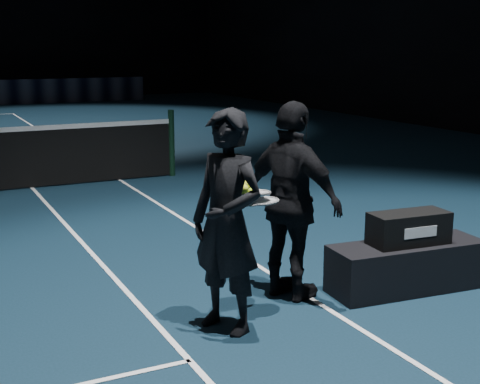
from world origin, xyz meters
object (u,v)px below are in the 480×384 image
object	(u,v)px
player_a	(227,222)
racket_lower	(264,201)
racket_upper	(256,192)
tennis_balls	(248,189)
racket_bag	(409,228)
player_bench	(407,266)
player_b	(292,202)

from	to	relation	value
player_a	racket_lower	bearing A→B (deg)	88.85
racket_upper	tennis_balls	size ratio (longest dim) A/B	5.67
racket_bag	racket_upper	bearing A→B (deg)	179.06
player_a	racket_upper	world-z (taller)	player_a
player_bench	racket_lower	size ratio (longest dim) A/B	2.09
player_a	racket_lower	world-z (taller)	player_a
player_bench	racket_lower	world-z (taller)	racket_lower
racket_upper	racket_bag	bearing A→B (deg)	-34.24
player_b	player_bench	bearing A→B (deg)	-127.07
player_bench	tennis_balls	world-z (taller)	tennis_balls
racket_bag	player_b	bearing A→B (deg)	168.66
player_b	tennis_balls	size ratio (longest dim) A/B	14.17
tennis_balls	racket_bag	bearing A→B (deg)	-2.14
racket_bag	player_a	distance (m)	1.82
racket_upper	player_b	bearing A→B (deg)	-9.08
player_b	racket_upper	bearing A→B (deg)	88.49
tennis_balls	player_a	bearing A→B (deg)	-154.56
racket_lower	tennis_balls	size ratio (longest dim) A/B	5.67
racket_bag	player_a	xyz separation A→B (m)	(-1.80, -0.05, 0.28)
player_bench	player_a	xyz separation A→B (m)	(-1.80, -0.05, 0.64)
player_bench	racket_bag	world-z (taller)	racket_bag
racket_upper	tennis_balls	world-z (taller)	tennis_balls
racket_upper	racket_lower	bearing A→B (deg)	-42.66
player_a	player_bench	bearing A→B (deg)	66.15
player_a	player_b	xyz separation A→B (m)	(0.77, 0.35, 0.00)
racket_bag	player_a	size ratio (longest dim) A/B	0.42
racket_bag	tennis_balls	xyz separation A→B (m)	(-1.57, 0.06, 0.49)
player_bench	racket_upper	bearing A→B (deg)	179.06
player_b	player_a	bearing A→B (deg)	93.57
player_a	racket_lower	size ratio (longest dim) A/B	2.50
player_bench	racket_upper	distance (m)	1.66
player_b	tennis_balls	distance (m)	0.63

